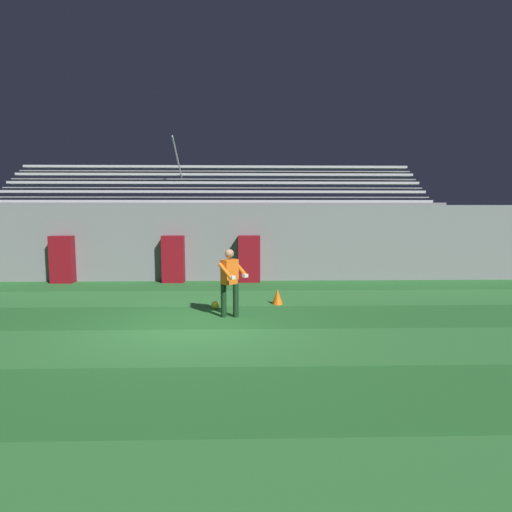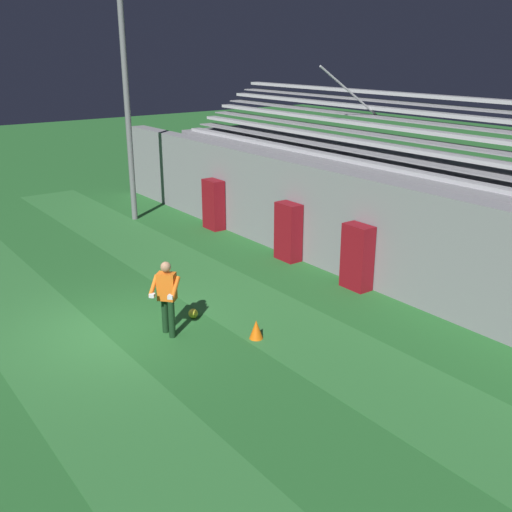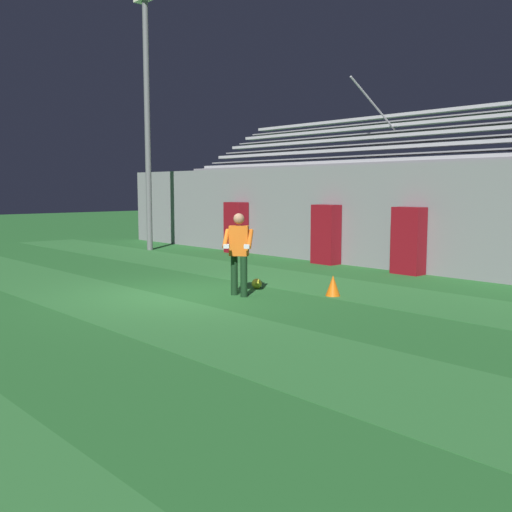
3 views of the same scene
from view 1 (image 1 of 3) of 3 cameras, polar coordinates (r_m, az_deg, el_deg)
The scene contains 12 objects.
ground_plane at distance 9.91m, azimuth -8.63°, elevation -9.17°, with size 80.00×80.00×0.00m, color #286B2D.
turf_stripe_near at distance 4.52m, azimuth -19.49°, elevation -29.33°, with size 28.00×2.27×0.01m, color #337A38.
turf_stripe_mid at distance 8.52m, azimuth -9.87°, elevation -11.72°, with size 28.00×2.27×0.01m, color #337A38.
turf_stripe_far at distance 12.89m, azimuth -6.93°, elevation -5.57°, with size 28.00×2.27×0.01m, color #337A38.
back_wall at distance 16.08m, azimuth -5.85°, elevation 1.78°, with size 24.00×0.60×2.80m, color gray.
padding_pillar_gate_left at distance 15.75m, azimuth -10.97°, elevation -0.41°, with size 0.79×0.44×1.69m, color maroon.
padding_pillar_gate_right at distance 15.54m, azimuth -0.91°, elevation -0.39°, with size 0.79×0.44×1.69m, color maroon.
padding_pillar_far_left at distance 16.87m, azimuth -24.42°, elevation -0.42°, with size 0.79×0.44×1.69m, color maroon.
bleacher_stand at distance 18.41m, azimuth -5.30°, elevation 2.65°, with size 18.00×4.05×5.43m.
goalkeeper at distance 10.40m, azimuth -3.48°, elevation -3.02°, with size 0.74×0.74×1.67m.
soccer_ball at distance 11.43m, azimuth -5.43°, elevation -6.52°, with size 0.22×0.22×0.22m, color yellow.
traffic_cone at distance 11.95m, azimuth 2.89°, elevation -5.45°, with size 0.30×0.30×0.42m, color orange.
Camera 1 is at (1.22, -9.49, 2.59)m, focal length 30.00 mm.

